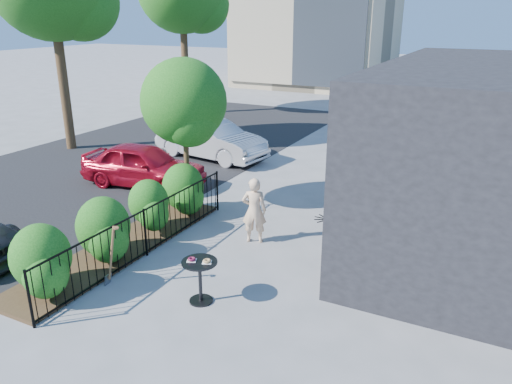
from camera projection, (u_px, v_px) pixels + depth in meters
The scene contains 11 objects.
ground at pixel (205, 270), 10.31m from camera, with size 120.00×120.00×0.00m, color gray.
fence at pixel (145, 232), 10.76m from camera, with size 0.05×6.05×1.10m.
planting_bed at pixel (122, 247), 11.24m from camera, with size 1.30×6.00×0.08m, color #382616.
shrubs at pixel (126, 219), 11.05m from camera, with size 1.10×5.60×1.24m.
patio_tree at pixel (185, 107), 12.64m from camera, with size 2.20×2.20×3.94m.
street at pixel (69, 180), 15.81m from camera, with size 9.00×30.00×0.01m, color black.
cafe_table at pixel (200, 274), 9.01m from camera, with size 0.65×0.65×0.88m.
woman at pixel (254, 210), 11.36m from camera, with size 0.57×0.37×1.55m, color beige.
shovel at pixel (111, 259), 9.53m from camera, with size 0.44×0.17×1.33m.
car_red at pixel (144, 165), 15.17m from camera, with size 1.55×3.84×1.31m, color #A60D21.
car_silver at pixel (211, 139), 18.07m from camera, with size 1.50×4.29×1.41m, color silver.
Camera 1 is at (5.09, -7.68, 5.02)m, focal length 35.00 mm.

